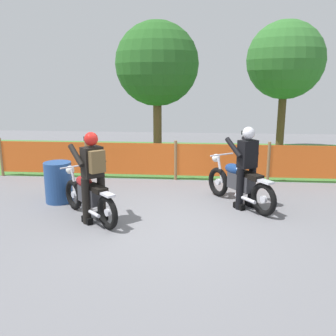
{
  "coord_description": "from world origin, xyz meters",
  "views": [
    {
      "loc": [
        0.64,
        -6.46,
        2.61
      ],
      "look_at": [
        0.01,
        0.62,
        0.9
      ],
      "focal_mm": 39.67,
      "sensor_mm": 36.0,
      "label": 1
    }
  ],
  "objects_px": {
    "motorcycle_lead": "(89,196)",
    "rider_lead": "(93,172)",
    "oil_drum": "(58,182)",
    "rider_trailing": "(246,165)",
    "motorcycle_trailing": "(239,183)"
  },
  "relations": [
    {
      "from": "oil_drum",
      "to": "rider_trailing",
      "type": "bearing_deg",
      "value": -0.42
    },
    {
      "from": "rider_lead",
      "to": "motorcycle_trailing",
      "type": "bearing_deg",
      "value": -110.97
    },
    {
      "from": "rider_lead",
      "to": "oil_drum",
      "type": "bearing_deg",
      "value": 1.56
    },
    {
      "from": "motorcycle_lead",
      "to": "rider_lead",
      "type": "height_order",
      "value": "rider_lead"
    },
    {
      "from": "motorcycle_trailing",
      "to": "rider_lead",
      "type": "distance_m",
      "value": 3.06
    },
    {
      "from": "motorcycle_lead",
      "to": "oil_drum",
      "type": "distance_m",
      "value": 1.31
    },
    {
      "from": "rider_lead",
      "to": "motorcycle_lead",
      "type": "bearing_deg",
      "value": 0.51
    },
    {
      "from": "motorcycle_lead",
      "to": "rider_trailing",
      "type": "distance_m",
      "value": 3.2
    },
    {
      "from": "motorcycle_lead",
      "to": "rider_trailing",
      "type": "height_order",
      "value": "rider_trailing"
    },
    {
      "from": "motorcycle_lead",
      "to": "oil_drum",
      "type": "xyz_separation_m",
      "value": [
        -0.94,
        0.91,
        -0.01
      ]
    },
    {
      "from": "rider_lead",
      "to": "rider_trailing",
      "type": "relative_size",
      "value": 1.0
    },
    {
      "from": "rider_trailing",
      "to": "oil_drum",
      "type": "distance_m",
      "value": 4.01
    },
    {
      "from": "motorcycle_trailing",
      "to": "oil_drum",
      "type": "relative_size",
      "value": 2.04
    },
    {
      "from": "motorcycle_lead",
      "to": "rider_lead",
      "type": "xyz_separation_m",
      "value": [
        0.15,
        -0.15,
        0.5
      ]
    },
    {
      "from": "oil_drum",
      "to": "rider_lead",
      "type": "bearing_deg",
      "value": -44.11
    }
  ]
}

